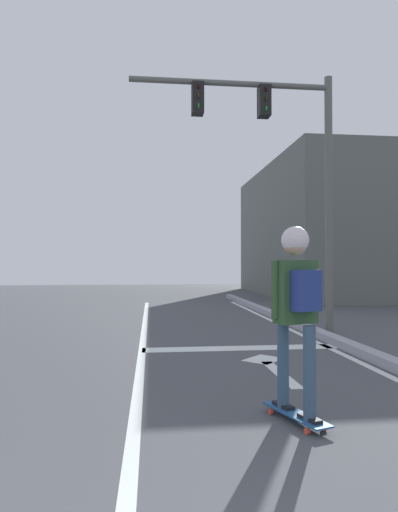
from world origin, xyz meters
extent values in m
cube|color=silver|center=(0.24, 6.00, 0.00)|extent=(0.12, 20.00, 0.01)
cube|color=silver|center=(3.40, 6.00, 0.00)|extent=(0.12, 20.00, 0.01)
cube|color=silver|center=(1.90, 7.16, 0.00)|extent=(3.31, 0.40, 0.01)
cube|color=silver|center=(2.06, 5.42, 0.00)|extent=(0.16, 1.40, 0.01)
cube|color=silver|center=(2.06, 6.27, 0.00)|extent=(0.71, 0.71, 0.01)
cube|color=#94939D|center=(3.65, 6.00, 0.07)|extent=(0.24, 24.00, 0.14)
cube|color=#215185|center=(1.69, 3.72, 0.07)|extent=(0.43, 0.80, 0.02)
cube|color=#B2B2B7|center=(1.61, 3.97, 0.06)|extent=(0.16, 0.10, 0.01)
cylinder|color=#CC422F|center=(1.52, 3.94, 0.03)|extent=(0.05, 0.06, 0.05)
cylinder|color=#CC422F|center=(1.69, 4.00, 0.03)|extent=(0.05, 0.06, 0.05)
cube|color=#B2B2B7|center=(1.78, 3.47, 0.06)|extent=(0.16, 0.10, 0.01)
cylinder|color=#CC422F|center=(1.69, 3.44, 0.03)|extent=(0.05, 0.06, 0.05)
cylinder|color=#CC422F|center=(1.86, 3.50, 0.03)|extent=(0.05, 0.06, 0.05)
cylinder|color=#344E64|center=(1.63, 3.90, 0.49)|extent=(0.11, 0.11, 0.81)
cube|color=black|center=(1.63, 3.90, 0.10)|extent=(0.16, 0.26, 0.03)
cylinder|color=#344E64|center=(1.75, 3.54, 0.49)|extent=(0.11, 0.11, 0.81)
cube|color=black|center=(1.75, 3.54, 0.10)|extent=(0.16, 0.26, 0.03)
cube|color=#2C4D2B|center=(1.69, 3.72, 1.18)|extent=(0.42, 0.29, 0.57)
cylinder|color=#2C4D2B|center=(1.49, 3.68, 1.20)|extent=(0.07, 0.08, 0.52)
cylinder|color=#2C4D2B|center=(1.87, 3.81, 1.20)|extent=(0.07, 0.09, 0.52)
sphere|color=tan|center=(1.69, 3.72, 1.62)|extent=(0.22, 0.22, 0.22)
sphere|color=silver|center=(1.69, 3.72, 1.65)|extent=(0.25, 0.25, 0.25)
cube|color=navy|center=(1.74, 3.59, 1.20)|extent=(0.29, 0.22, 0.36)
cylinder|color=#5C5C56|center=(4.11, 8.66, 2.69)|extent=(0.16, 0.16, 5.38)
cylinder|color=#5C5C56|center=(2.02, 8.66, 5.15)|extent=(4.17, 0.12, 0.12)
cube|color=black|center=(2.72, 8.66, 4.80)|extent=(0.24, 0.28, 0.64)
cylinder|color=#3A0605|center=(2.72, 8.51, 5.00)|extent=(0.02, 0.10, 0.10)
cylinder|color=#3C3106|center=(2.72, 8.51, 4.80)|extent=(0.02, 0.10, 0.10)
cylinder|color=green|center=(2.72, 8.51, 4.60)|extent=(0.02, 0.10, 0.10)
cube|color=black|center=(1.33, 8.66, 4.80)|extent=(0.24, 0.28, 0.64)
cylinder|color=#3A0605|center=(1.33, 8.51, 5.00)|extent=(0.02, 0.10, 0.10)
cylinder|color=#3C3106|center=(1.33, 8.51, 4.80)|extent=(0.02, 0.10, 0.10)
cylinder|color=green|center=(1.33, 8.51, 4.60)|extent=(0.02, 0.10, 0.10)
cube|color=#5D625C|center=(11.66, 19.32, 2.93)|extent=(12.22, 10.53, 5.86)
camera|label=1|loc=(0.38, -0.12, 1.43)|focal=30.59mm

